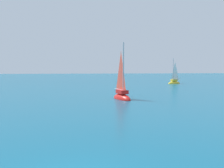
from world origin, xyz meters
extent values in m
ellipsoid|color=red|center=(3.54, 19.09, 0.00)|extent=(1.97, 3.24, 1.05)
cube|color=red|center=(3.54, 19.09, 0.70)|extent=(1.13, 1.51, 0.34)
cylinder|color=#B7B7BC|center=(3.63, 18.82, 2.92)|extent=(0.11, 0.11, 4.79)
cylinder|color=#B2B2B7|center=(3.32, 19.73, 0.86)|extent=(0.70, 1.84, 0.09)
pyramid|color=#DB4C38|center=(3.46, 19.33, 2.73)|extent=(0.54, 1.47, 3.64)
ellipsoid|color=yellow|center=(14.08, 37.98, 0.00)|extent=(2.48, 1.77, 0.81)
cube|color=yellow|center=(14.08, 37.98, 0.54)|extent=(1.18, 0.96, 0.27)
cylinder|color=#B7B7BC|center=(13.88, 37.88, 2.25)|extent=(0.09, 0.09, 3.69)
cylinder|color=#B2B2B7|center=(14.55, 38.21, 0.66)|extent=(1.36, 0.71, 0.07)
pyramid|color=white|center=(14.26, 38.06, 2.10)|extent=(1.08, 0.56, 2.80)
camera|label=1|loc=(0.52, -7.98, 3.50)|focal=46.72mm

